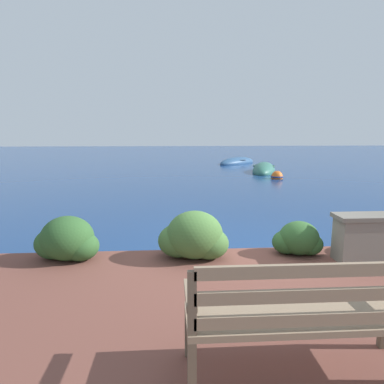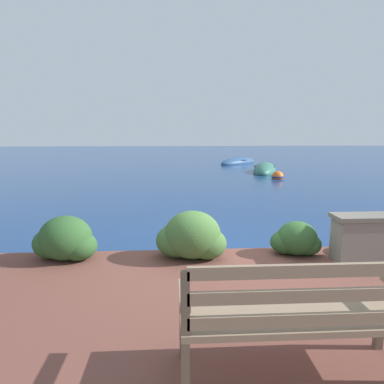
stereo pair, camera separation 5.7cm
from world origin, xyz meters
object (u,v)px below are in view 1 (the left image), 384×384
park_bench (302,313)px  rowboat_mid (237,163)px  rowboat_nearest (264,171)px  mooring_buoy (277,177)px

park_bench → rowboat_mid: park_bench is taller
rowboat_nearest → mooring_buoy: (-0.09, -2.39, 0.02)m
rowboat_nearest → rowboat_mid: bearing=-155.8°
park_bench → rowboat_mid: bearing=79.9°
park_bench → rowboat_nearest: (3.64, 14.21, -0.64)m
mooring_buoy → rowboat_mid: bearing=93.1°
park_bench → rowboat_nearest: park_bench is taller
rowboat_nearest → mooring_buoy: bearing=16.0°
rowboat_nearest → park_bench: bearing=3.8°
park_bench → mooring_buoy: (3.55, 11.82, -0.62)m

